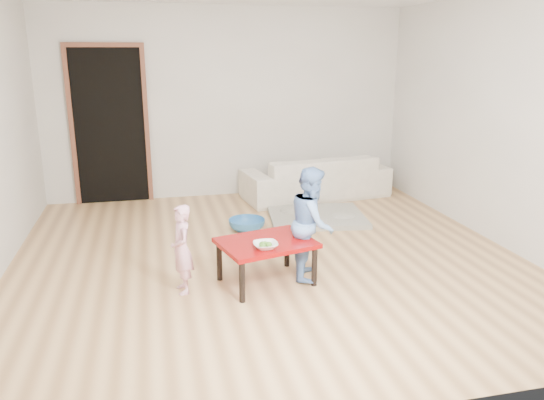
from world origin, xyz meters
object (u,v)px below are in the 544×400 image
object	(u,v)px
sofa	(316,177)
red_table	(266,262)
child_pink	(182,249)
basin	(247,225)
bowl	(266,245)
child_blue	(312,223)

from	to	relation	value
sofa	red_table	size ratio (longest dim) A/B	2.55
sofa	red_table	world-z (taller)	sofa
child_pink	basin	world-z (taller)	child_pink
bowl	basin	distance (m)	1.68
red_table	child_pink	size ratio (longest dim) A/B	1.03
red_table	child_pink	bearing A→B (deg)	-179.08
sofa	child_blue	world-z (taller)	child_blue
sofa	child_pink	bearing A→B (deg)	44.65
bowl	child_pink	xyz separation A→B (m)	(-0.69, 0.17, -0.04)
child_pink	basin	xyz separation A→B (m)	(0.83, 1.47, -0.32)
red_table	bowl	world-z (taller)	bowl
child_pink	child_blue	distance (m)	1.18
sofa	child_pink	distance (m)	3.36
child_blue	red_table	bearing A→B (deg)	116.99
child_pink	basin	bearing A→B (deg)	142.31
bowl	child_pink	bearing A→B (deg)	166.53
red_table	child_blue	world-z (taller)	child_blue
basin	bowl	bearing A→B (deg)	-94.75
sofa	child_blue	bearing A→B (deg)	63.63
bowl	child_blue	distance (m)	0.55
sofa	red_table	bearing A→B (deg)	55.91
child_blue	basin	distance (m)	1.50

